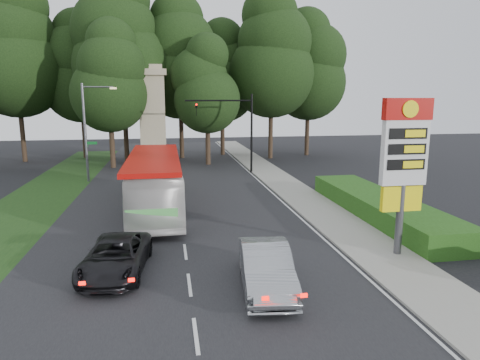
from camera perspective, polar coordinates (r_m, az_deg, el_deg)
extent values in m
plane|color=black|center=(16.02, -6.66, -14.51)|extent=(120.00, 120.00, 0.00)
cube|color=black|center=(27.34, -8.05, -3.69)|extent=(14.00, 80.00, 0.02)
cube|color=gray|center=(28.81, 9.12, -2.86)|extent=(3.00, 80.00, 0.12)
cube|color=#193814|center=(34.34, -24.43, -1.57)|extent=(5.00, 50.00, 0.02)
cube|color=#204813|center=(26.29, 18.18, -3.40)|extent=(3.00, 14.00, 1.20)
cylinder|color=#59595E|center=(19.89, 20.49, -5.11)|extent=(0.32, 0.32, 3.20)
cube|color=#FFE90D|center=(19.65, 20.68, -2.31)|extent=(1.80, 0.25, 1.10)
cube|color=silver|center=(19.31, 21.08, 3.48)|extent=(2.00, 0.35, 2.80)
cube|color=#B20D09|center=(19.18, 21.45, 8.81)|extent=(2.10, 0.40, 0.90)
cylinder|color=#FFE90D|center=(19.00, 21.79, 8.78)|extent=(0.70, 0.05, 0.70)
cube|color=black|center=(19.07, 21.54, 5.78)|extent=(1.70, 0.04, 0.45)
cube|color=black|center=(19.13, 21.40, 3.85)|extent=(1.70, 0.04, 0.45)
cube|color=black|center=(19.22, 21.27, 1.93)|extent=(1.70, 0.04, 0.45)
cylinder|color=black|center=(39.35, 1.55, 6.18)|extent=(0.20, 0.20, 7.20)
cylinder|color=black|center=(38.74, -2.86, 10.54)|extent=(6.00, 0.14, 0.14)
imported|color=black|center=(38.55, -5.85, 10.12)|extent=(0.18, 0.22, 1.10)
sphere|color=#FF0C05|center=(38.40, -5.83, 9.97)|extent=(0.18, 0.18, 0.18)
cylinder|color=#59595E|center=(37.15, -19.93, 5.87)|extent=(0.20, 0.20, 8.00)
cylinder|color=#59595E|center=(36.86, -18.44, 11.70)|extent=(2.40, 0.12, 0.12)
cube|color=#FFE599|center=(36.70, -16.54, 11.65)|extent=(0.50, 0.22, 0.14)
cube|color=#0C591E|center=(37.15, -19.17, 4.68)|extent=(0.85, 0.04, 0.22)
cube|color=#0C591E|center=(37.69, -19.71, 4.27)|extent=(0.04, 0.85, 0.22)
cube|color=tan|center=(44.54, -11.53, 7.68)|extent=(2.50, 2.50, 9.00)
cube|color=tan|center=(44.55, -11.77, 13.85)|extent=(3.00, 3.00, 0.60)
cube|color=tan|center=(44.58, -11.80, 14.50)|extent=(2.20, 2.20, 0.50)
cylinder|color=#2D2116|center=(51.92, -27.01, 5.66)|extent=(0.50, 0.50, 6.30)
sphere|color=black|center=(51.86, -27.64, 12.78)|extent=(9.80, 9.80, 9.80)
sphere|color=black|center=(52.16, -28.00, 16.61)|extent=(8.40, 8.40, 8.40)
sphere|color=black|center=(52.60, -28.30, 19.81)|extent=(6.30, 6.30, 6.30)
cylinder|color=#2D2116|center=(52.47, -20.04, 5.73)|extent=(0.50, 0.50, 5.40)
sphere|color=black|center=(52.32, -20.44, 11.79)|extent=(8.40, 8.40, 8.40)
sphere|color=black|center=(52.49, -20.67, 15.06)|extent=(7.20, 7.20, 7.20)
sphere|color=black|center=(52.76, -20.86, 17.81)|extent=(5.40, 5.40, 5.40)
cylinder|color=#2D2116|center=(47.80, -14.99, 6.22)|extent=(0.50, 0.50, 6.48)
sphere|color=black|center=(47.75, -15.39, 14.21)|extent=(10.08, 10.08, 10.08)
sphere|color=black|center=(48.12, -15.62, 18.48)|extent=(8.64, 8.64, 8.64)
sphere|color=black|center=(48.63, -15.82, 22.05)|extent=(6.48, 6.48, 6.48)
cylinder|color=#2D2116|center=(49.64, -7.81, 6.34)|extent=(0.50, 0.50, 5.94)
sphere|color=black|center=(49.54, -8.00, 13.40)|extent=(9.24, 9.24, 9.24)
sphere|color=black|center=(49.79, -8.11, 17.19)|extent=(7.92, 7.92, 7.92)
sphere|color=black|center=(50.18, -8.20, 20.38)|extent=(5.94, 5.94, 5.94)
cylinder|color=#2D2116|center=(52.06, -2.34, 6.25)|extent=(0.50, 0.50, 5.22)
sphere|color=black|center=(51.90, -2.39, 12.16)|extent=(8.12, 8.12, 8.12)
sphere|color=black|center=(52.04, -2.42, 15.35)|extent=(6.96, 6.96, 6.96)
sphere|color=black|center=(52.29, -2.44, 18.05)|extent=(5.22, 5.22, 5.22)
cylinder|color=#2D2116|center=(49.01, 4.10, 6.46)|extent=(0.50, 0.50, 6.12)
sphere|color=black|center=(48.93, 4.21, 13.83)|extent=(9.52, 9.52, 9.52)
sphere|color=black|center=(49.22, 4.27, 17.78)|extent=(8.16, 8.16, 8.16)
sphere|color=black|center=(49.65, 4.32, 21.09)|extent=(6.12, 6.12, 6.12)
cylinder|color=#2D2116|center=(52.34, 8.93, 6.35)|extent=(0.50, 0.50, 5.58)
sphere|color=black|center=(52.21, 9.12, 12.63)|extent=(8.68, 8.68, 8.68)
sphere|color=black|center=(52.40, 9.23, 16.02)|extent=(7.44, 7.44, 7.44)
sphere|color=black|center=(52.71, 9.32, 18.87)|extent=(5.58, 5.58, 5.58)
cylinder|color=#2D2116|center=(44.02, -16.68, 4.58)|extent=(0.50, 0.50, 4.68)
sphere|color=black|center=(43.79, -17.03, 10.85)|extent=(7.28, 7.28, 7.28)
sphere|color=black|center=(43.88, -17.23, 14.24)|extent=(6.24, 6.24, 6.24)
sphere|color=black|center=(44.08, -17.40, 17.10)|extent=(4.68, 4.68, 4.68)
cylinder|color=#2D2116|center=(44.40, -4.30, 4.83)|extent=(0.50, 0.50, 4.32)
sphere|color=black|center=(44.15, -4.38, 10.57)|extent=(6.72, 6.72, 6.72)
sphere|color=black|center=(44.21, -4.43, 13.68)|extent=(5.76, 5.76, 5.76)
sphere|color=black|center=(44.35, -4.47, 16.31)|extent=(4.32, 4.32, 4.32)
imported|color=silver|center=(26.46, -11.31, -0.49)|extent=(3.18, 12.39, 3.43)
imported|color=#94979B|center=(15.81, 3.47, -11.57)|extent=(2.24, 5.11, 1.63)
imported|color=black|center=(17.83, -16.25, -9.77)|extent=(2.79, 5.18, 1.38)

